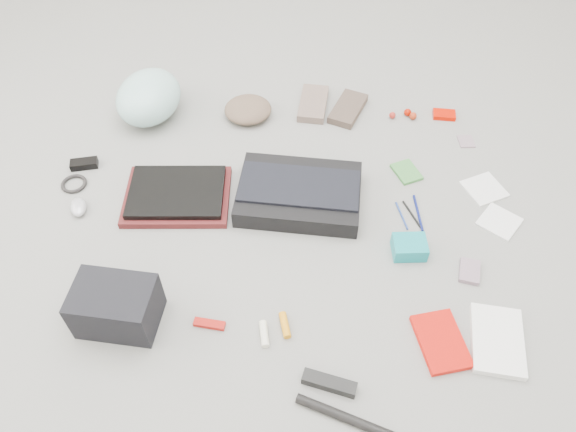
{
  "coord_description": "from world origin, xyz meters",
  "views": [
    {
      "loc": [
        0.02,
        -1.17,
        1.45
      ],
      "look_at": [
        0.0,
        0.0,
        0.05
      ],
      "focal_mm": 35.0,
      "sensor_mm": 36.0,
      "label": 1
    }
  ],
  "objects_px": {
    "laptop": "(176,192)",
    "accordion_wallet": "(409,247)",
    "messenger_bag": "(299,194)",
    "camera_bag": "(116,306)",
    "book_red": "(441,342)",
    "bike_helmet": "(149,97)"
  },
  "relations": [
    {
      "from": "messenger_bag",
      "to": "bike_helmet",
      "type": "distance_m",
      "value": 0.73
    },
    {
      "from": "book_red",
      "to": "camera_bag",
      "type": "bearing_deg",
      "value": 163.77
    },
    {
      "from": "camera_bag",
      "to": "book_red",
      "type": "height_order",
      "value": "camera_bag"
    },
    {
      "from": "messenger_bag",
      "to": "camera_bag",
      "type": "bearing_deg",
      "value": -131.55
    },
    {
      "from": "messenger_bag",
      "to": "laptop",
      "type": "xyz_separation_m",
      "value": [
        -0.42,
        0.0,
        0.0
      ]
    },
    {
      "from": "bike_helmet",
      "to": "accordion_wallet",
      "type": "distance_m",
      "value": 1.14
    },
    {
      "from": "laptop",
      "to": "accordion_wallet",
      "type": "xyz_separation_m",
      "value": [
        0.77,
        -0.22,
        -0.01
      ]
    },
    {
      "from": "laptop",
      "to": "book_red",
      "type": "relative_size",
      "value": 1.75
    },
    {
      "from": "messenger_bag",
      "to": "book_red",
      "type": "height_order",
      "value": "messenger_bag"
    },
    {
      "from": "laptop",
      "to": "bike_helmet",
      "type": "height_order",
      "value": "bike_helmet"
    },
    {
      "from": "camera_bag",
      "to": "accordion_wallet",
      "type": "height_order",
      "value": "camera_bag"
    },
    {
      "from": "laptop",
      "to": "camera_bag",
      "type": "distance_m",
      "value": 0.48
    },
    {
      "from": "accordion_wallet",
      "to": "bike_helmet",
      "type": "bearing_deg",
      "value": 142.11
    },
    {
      "from": "camera_bag",
      "to": "accordion_wallet",
      "type": "relative_size",
      "value": 2.15
    },
    {
      "from": "laptop",
      "to": "accordion_wallet",
      "type": "height_order",
      "value": "accordion_wallet"
    },
    {
      "from": "laptop",
      "to": "book_red",
      "type": "bearing_deg",
      "value": -34.08
    },
    {
      "from": "accordion_wallet",
      "to": "book_red",
      "type": "bearing_deg",
      "value": -83.21
    },
    {
      "from": "bike_helmet",
      "to": "accordion_wallet",
      "type": "height_order",
      "value": "bike_helmet"
    },
    {
      "from": "messenger_bag",
      "to": "accordion_wallet",
      "type": "xyz_separation_m",
      "value": [
        0.35,
        -0.21,
        -0.01
      ]
    },
    {
      "from": "camera_bag",
      "to": "messenger_bag",
      "type": "bearing_deg",
      "value": 49.66
    },
    {
      "from": "messenger_bag",
      "to": "accordion_wallet",
      "type": "height_order",
      "value": "messenger_bag"
    },
    {
      "from": "camera_bag",
      "to": "laptop",
      "type": "bearing_deg",
      "value": 85.64
    }
  ]
}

